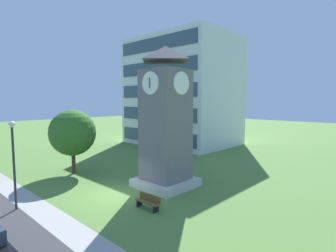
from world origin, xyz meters
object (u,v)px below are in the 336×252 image
Objects in this scene: clock_tower at (166,125)px; park_bench at (148,202)px; street_lamp at (13,155)px; tree_streetside at (73,133)px.

park_bench is (2.24, -3.90, -4.33)m from clock_tower.
street_lamp is 0.93× the size of tree_streetside.
clock_tower reaches higher than street_lamp.
clock_tower is 1.84× the size of tree_streetside.
tree_streetside is (-5.11, 6.40, 0.33)m from street_lamp.
street_lamp is at bearing -110.89° from clock_tower.
clock_tower is at bearing 119.86° from park_bench.
tree_streetside reaches higher than park_bench.
street_lamp is 8.20m from tree_streetside.
clock_tower is 9.32m from tree_streetside.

